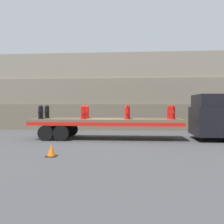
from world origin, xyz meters
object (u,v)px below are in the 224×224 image
at_px(fire_hydrant_red_near_2, 127,112).
at_px(fire_hydrant_red_far_3, 170,112).
at_px(truck_cab, 218,117).
at_px(fire_hydrant_black_near_0, 41,112).
at_px(fire_hydrant_red_near_1, 83,112).
at_px(flatbed_trailer, 96,122).
at_px(traffic_cone, 51,150).
at_px(fire_hydrant_red_near_3, 172,112).
at_px(fire_hydrant_black_far_0, 47,112).
at_px(fire_hydrant_red_far_1, 87,112).
at_px(fire_hydrant_red_far_2, 128,112).

distance_m(fire_hydrant_red_near_2, fire_hydrant_red_far_3, 2.76).
height_order(truck_cab, fire_hydrant_black_near_0, truck_cab).
xyz_separation_m(fire_hydrant_black_near_0, fire_hydrant_red_near_2, (5.10, 0.00, 0.00)).
xyz_separation_m(truck_cab, fire_hydrant_red_near_1, (-7.79, -0.53, 0.27)).
xyz_separation_m(flatbed_trailer, fire_hydrant_red_far_3, (4.42, 0.53, 0.63)).
bearing_deg(traffic_cone, truck_cab, 33.51).
height_order(fire_hydrant_red_near_2, traffic_cone, fire_hydrant_red_near_2).
distance_m(truck_cab, fire_hydrant_red_near_3, 2.75).
distance_m(fire_hydrant_black_far_0, fire_hydrant_red_far_1, 2.55).
bearing_deg(traffic_cone, fire_hydrant_black_far_0, 110.85).
relative_size(flatbed_trailer, fire_hydrant_black_far_0, 10.84).
bearing_deg(fire_hydrant_red_near_2, fire_hydrant_red_far_3, 22.50).
bearing_deg(fire_hydrant_black_far_0, fire_hydrant_red_near_1, -22.50).
distance_m(fire_hydrant_red_near_1, fire_hydrant_red_far_1, 1.06).
bearing_deg(fire_hydrant_red_near_2, fire_hydrant_red_far_2, 90.00).
height_order(fire_hydrant_black_far_0, fire_hydrant_red_near_1, same).
relative_size(fire_hydrant_black_far_0, fire_hydrant_red_far_2, 1.00).
bearing_deg(fire_hydrant_red_near_1, fire_hydrant_black_near_0, 180.00).
height_order(truck_cab, fire_hydrant_red_near_3, truck_cab).
distance_m(flatbed_trailer, fire_hydrant_red_near_2, 2.04).
xyz_separation_m(fire_hydrant_black_far_0, traffic_cone, (2.24, -5.89, -1.37)).
bearing_deg(fire_hydrant_red_near_3, fire_hydrant_black_near_0, 180.00).
relative_size(flatbed_trailer, fire_hydrant_red_near_3, 10.84).
relative_size(fire_hydrant_red_near_1, fire_hydrant_red_far_3, 1.00).
xyz_separation_m(fire_hydrant_red_near_1, fire_hydrant_red_far_2, (2.55, 1.06, 0.00)).
bearing_deg(flatbed_trailer, traffic_cone, -100.41).
xyz_separation_m(fire_hydrant_black_far_0, fire_hydrant_red_far_3, (7.65, 0.00, 0.00)).
distance_m(fire_hydrant_black_near_0, traffic_cone, 5.50).
relative_size(fire_hydrant_black_far_0, fire_hydrant_red_near_2, 1.00).
xyz_separation_m(fire_hydrant_black_near_0, traffic_cone, (2.24, -4.83, -1.37)).
bearing_deg(fire_hydrant_red_near_3, traffic_cone, -138.21).
distance_m(fire_hydrant_black_near_0, fire_hydrant_black_far_0, 1.06).
bearing_deg(fire_hydrant_red_near_1, truck_cab, 3.88).
bearing_deg(fire_hydrant_red_far_3, fire_hydrant_black_near_0, -172.14).
distance_m(truck_cab, fire_hydrant_red_far_1, 7.81).
bearing_deg(fire_hydrant_black_far_0, fire_hydrant_red_near_2, -11.70).
height_order(truck_cab, flatbed_trailer, truck_cab).
height_order(fire_hydrant_red_near_2, fire_hydrant_red_far_2, same).
relative_size(truck_cab, fire_hydrant_black_near_0, 3.36).
distance_m(flatbed_trailer, fire_hydrant_black_far_0, 3.33).
bearing_deg(fire_hydrant_red_near_1, fire_hydrant_red_far_1, 90.00).
relative_size(truck_cab, traffic_cone, 5.68).
bearing_deg(fire_hydrant_black_far_0, truck_cab, -2.92).
relative_size(fire_hydrant_red_far_2, traffic_cone, 1.69).
height_order(fire_hydrant_red_far_1, traffic_cone, fire_hydrant_red_far_1).
relative_size(fire_hydrant_red_near_1, fire_hydrant_red_near_2, 1.00).
height_order(fire_hydrant_black_far_0, traffic_cone, fire_hydrant_black_far_0).
xyz_separation_m(flatbed_trailer, fire_hydrant_red_near_3, (4.42, -0.53, 0.63)).
xyz_separation_m(truck_cab, fire_hydrant_red_far_3, (-2.69, 0.53, 0.27)).
height_order(fire_hydrant_red_far_1, fire_hydrant_red_near_2, same).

